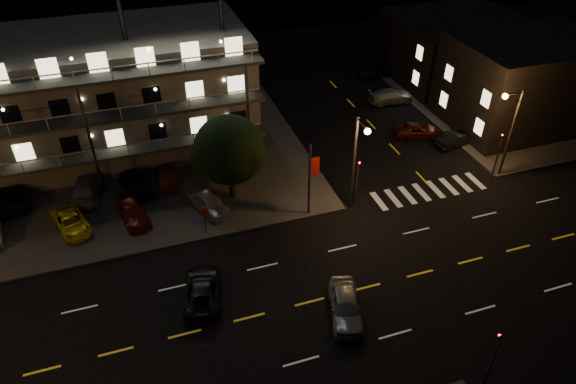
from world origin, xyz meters
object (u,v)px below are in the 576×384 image
object	(u,v)px
road_car_east	(345,305)
lot_car_2	(71,222)
tree	(229,152)
road_car_west	(202,290)
lot_car_7	(87,187)
side_car_0	(456,139)
lot_car_4	(209,203)

from	to	relation	value
road_car_east	lot_car_2	bearing A→B (deg)	156.02
tree	lot_car_2	size ratio (longest dim) A/B	1.62
road_car_east	road_car_west	size ratio (longest dim) A/B	0.95
lot_car_2	road_car_east	xyz separation A→B (m)	(16.13, -13.85, 0.01)
lot_car_7	side_car_0	world-z (taller)	lot_car_7
lot_car_4	road_car_east	world-z (taller)	lot_car_4
lot_car_4	tree	bearing A→B (deg)	9.10
tree	road_car_west	world-z (taller)	tree
tree	lot_car_7	distance (m)	12.21
lot_car_7	road_car_east	distance (m)	23.27
lot_car_2	lot_car_4	size ratio (longest dim) A/B	1.04
lot_car_7	side_car_0	size ratio (longest dim) A/B	1.21
lot_car_4	road_car_west	size ratio (longest dim) A/B	0.89
lot_car_2	road_car_east	distance (m)	21.26
tree	road_car_east	size ratio (longest dim) A/B	1.57
lot_car_4	side_car_0	xyz separation A→B (m)	(23.96, 2.68, -0.17)
tree	lot_car_7	size ratio (longest dim) A/B	1.38
side_car_0	road_car_east	xyz separation A→B (m)	(-18.02, -15.44, 0.07)
lot_car_7	side_car_0	distance (m)	33.01
lot_car_4	road_car_west	world-z (taller)	lot_car_4
road_car_east	tree	bearing A→B (deg)	122.02
tree	road_car_east	distance (m)	14.99
lot_car_4	road_car_west	distance (m)	8.86
road_car_east	lot_car_7	bearing A→B (deg)	146.49
side_car_0	lot_car_4	bearing A→B (deg)	86.13
lot_car_2	road_car_west	xyz separation A→B (m)	(8.01, -9.67, -0.10)
lot_car_2	road_car_west	distance (m)	12.56
lot_car_2	side_car_0	distance (m)	34.19
tree	lot_car_7	xyz separation A→B (m)	(-11.05, 3.84, -3.49)
tree	lot_car_4	distance (m)	4.28
lot_car_4	road_car_west	bearing A→B (deg)	-126.48
lot_car_7	side_car_0	xyz separation A→B (m)	(32.92, -2.43, -0.20)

